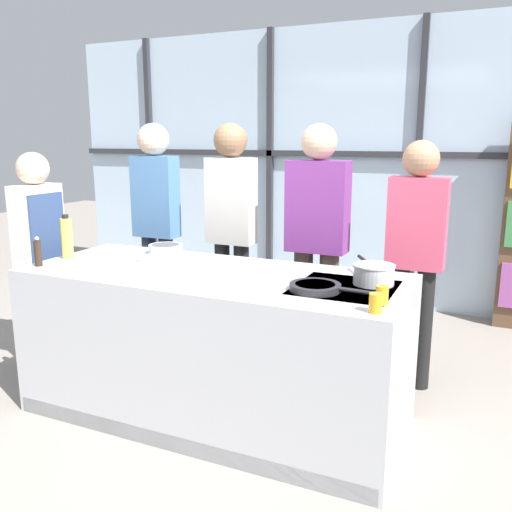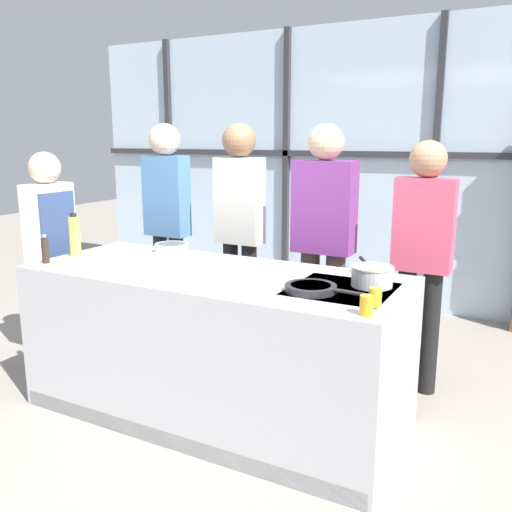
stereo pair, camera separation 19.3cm
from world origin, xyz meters
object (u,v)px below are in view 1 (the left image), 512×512
object	(u,v)px
pepper_grinder	(38,253)
oil_bottle	(67,238)
saucepan	(374,274)
frying_pan	(317,287)
chef	(40,247)
juice_glass_far	(382,295)
white_plate	(158,258)
juice_glass_near	(376,303)
spectator_far_right	(415,247)
spectator_center_left	(231,221)
spectator_center_right	(317,233)
spectator_far_left	(156,215)
mixing_bowl	(166,249)

from	to	relation	value
pepper_grinder	oil_bottle	bearing A→B (deg)	87.63
saucepan	pepper_grinder	world-z (taller)	pepper_grinder
frying_pan	saucepan	size ratio (longest dim) A/B	1.25
chef	juice_glass_far	world-z (taller)	chef
white_plate	juice_glass_near	xyz separation A→B (m)	(1.54, -0.52, 0.04)
pepper_grinder	juice_glass_far	distance (m)	2.10
spectator_far_right	saucepan	size ratio (longest dim) A/B	4.35
chef	spectator_center_left	xyz separation A→B (m)	(1.11, 0.84, 0.15)
spectator_center_right	white_plate	size ratio (longest dim) A/B	6.66
spectator_far_left	mixing_bowl	size ratio (longest dim) A/B	7.74
chef	oil_bottle	bearing A→B (deg)	68.94
spectator_far_left	pepper_grinder	size ratio (longest dim) A/B	9.77
spectator_far_left	pepper_grinder	xyz separation A→B (m)	(-0.02, -1.24, -0.08)
spectator_center_left	saucepan	world-z (taller)	spectator_center_left
mixing_bowl	pepper_grinder	bearing A→B (deg)	-128.12
spectator_center_right	saucepan	xyz separation A→B (m)	(0.59, -0.81, -0.06)
spectator_far_right	frying_pan	world-z (taller)	spectator_far_right
frying_pan	oil_bottle	xyz separation A→B (m)	(-1.73, 0.07, 0.12)
juice_glass_near	pepper_grinder	bearing A→B (deg)	178.35
spectator_center_right	spectator_far_right	size ratio (longest dim) A/B	1.07
spectator_center_right	juice_glass_far	bearing A→B (deg)	121.25
spectator_far_left	pepper_grinder	bearing A→B (deg)	88.86
spectator_center_left	white_plate	world-z (taller)	spectator_center_left
oil_bottle	juice_glass_far	bearing A→B (deg)	-4.44
spectator_far_left	spectator_far_right	bearing A→B (deg)	-180.00
spectator_center_left	pepper_grinder	xyz separation A→B (m)	(-0.71, -1.24, -0.07)
white_plate	mixing_bowl	bearing A→B (deg)	108.03
spectator_far_right	mixing_bowl	size ratio (longest dim) A/B	7.20
spectator_far_right	spectator_center_left	bearing A→B (deg)	0.00
oil_bottle	juice_glass_near	size ratio (longest dim) A/B	3.18
spectator_center_left	spectator_far_left	bearing A→B (deg)	0.00
chef	juice_glass_near	world-z (taller)	chef
spectator_far_right	juice_glass_far	xyz separation A→B (m)	(0.01, -1.16, -0.02)
mixing_bowl	juice_glass_near	xyz separation A→B (m)	(1.60, -0.70, 0.01)
spectator_center_right	spectator_far_left	bearing A→B (deg)	0.00
chef	spectator_far_left	xyz separation A→B (m)	(0.42, 0.84, 0.15)
chef	juice_glass_near	size ratio (longest dim) A/B	17.54
spectator_far_left	frying_pan	size ratio (longest dim) A/B	3.74
spectator_far_right	frying_pan	bearing A→B (deg)	72.10
spectator_far_right	white_plate	xyz separation A→B (m)	(-1.52, -0.77, -0.06)
juice_glass_far	spectator_center_right	bearing A→B (deg)	121.25
spectator_far_right	juice_glass_near	size ratio (longest dim) A/B	18.45
saucepan	juice_glass_near	distance (m)	0.50
spectator_far_right	frying_pan	size ratio (longest dim) A/B	3.48
spectator_far_right	spectator_center_right	bearing A→B (deg)	0.00
spectator_far_left	spectator_center_right	xyz separation A→B (m)	(1.37, 0.00, -0.05)
spectator_far_right	white_plate	size ratio (longest dim) A/B	6.25
chef	mixing_bowl	xyz separation A→B (m)	(0.90, 0.25, 0.02)
spectator_far_right	frying_pan	distance (m)	1.11
pepper_grinder	spectator_center_right	bearing A→B (deg)	41.46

